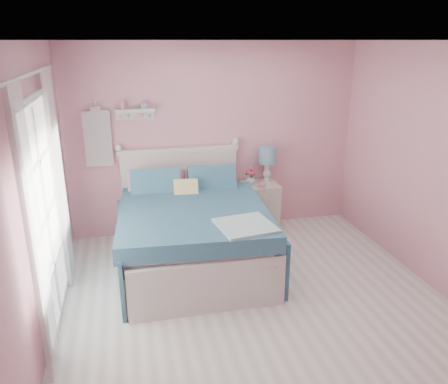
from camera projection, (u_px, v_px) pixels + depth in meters
name	position (u px, v px, depth m)	size (l,w,h in m)	color
floor	(261.00, 314.00, 4.38)	(4.50, 4.50, 0.00)	beige
room_shell	(266.00, 161.00, 3.86)	(4.50, 4.50, 4.50)	pink
bed	(192.00, 233.00, 5.23)	(1.78, 2.17, 1.23)	silver
nightstand	(260.00, 207.00, 6.23)	(0.48, 0.47, 0.69)	beige
table_lamp	(267.00, 158.00, 6.10)	(0.25, 0.25, 0.50)	white
vase	(250.00, 179.00, 6.10)	(0.13, 0.13, 0.14)	white
teacup	(262.00, 184.00, 5.96)	(0.10, 0.10, 0.08)	pink
roses	(251.00, 172.00, 6.06)	(0.14, 0.11, 0.12)	#D04761
wall_shelf	(135.00, 111.00, 5.60)	(0.50, 0.15, 0.25)	silver
hanging_dress	(98.00, 139.00, 5.60)	(0.34, 0.03, 0.72)	white
french_door	(45.00, 217.00, 3.98)	(0.04, 1.32, 2.16)	silver
curtain_near	(35.00, 240.00, 3.27)	(0.04, 0.40, 2.32)	white
curtain_far	(60.00, 181.00, 4.64)	(0.04, 0.40, 2.32)	white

